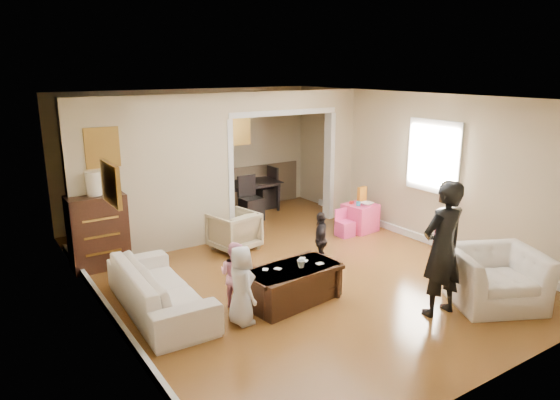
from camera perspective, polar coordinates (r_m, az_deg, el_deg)
floor at (r=7.88m, az=0.81°, el=-7.72°), size 7.00×7.00×0.00m
partition_left at (r=8.45m, az=-13.90°, el=2.64°), size 2.75×0.18×2.60m
partition_right at (r=10.36m, az=6.61°, el=5.15°), size 0.55×0.18×2.60m
partition_header at (r=9.41m, az=0.24°, el=11.19°), size 2.22×0.18×0.35m
window_pane at (r=8.96m, az=16.99°, el=4.73°), size 0.03×0.95×1.10m
framed_art_partition at (r=8.03m, az=-19.45°, el=5.60°), size 0.45×0.03×0.55m
framed_art_sofa_wall at (r=5.72m, az=-18.59°, el=1.74°), size 0.03×0.55×0.40m
framed_art_alcove at (r=10.87m, az=-4.60°, el=7.79°), size 0.45×0.03×0.55m
sofa at (r=6.67m, az=-13.44°, el=-9.64°), size 0.89×2.11×0.61m
armchair_back at (r=8.60m, az=-5.22°, el=-3.48°), size 0.83×0.84×0.66m
armchair_front at (r=7.20m, az=23.07°, el=-8.07°), size 1.44×1.37×0.73m
dresser at (r=8.21m, az=-19.87°, el=-3.40°), size 0.84×0.47×1.16m
table_lamp at (r=8.02m, az=-20.34°, el=1.76°), size 0.22×0.22×0.36m
potted_plant at (r=8.07m, az=-18.94°, el=1.68°), size 0.25×0.22×0.28m
coffee_table at (r=6.76m, az=1.42°, el=-9.51°), size 1.33×0.80×0.47m
coffee_cup at (r=6.66m, az=2.40°, el=-7.21°), size 0.12×0.12×0.10m
play_table at (r=9.68m, az=9.02°, el=-1.95°), size 0.60×0.60×0.52m
cereal_box at (r=9.72m, az=9.25°, el=0.61°), size 0.21×0.10×0.30m
cyan_cup at (r=9.50m, az=8.85°, el=-0.40°), size 0.08×0.08×0.08m
toy_block at (r=9.61m, az=8.08°, el=-0.28°), size 0.10×0.09×0.05m
play_bowl at (r=9.55m, az=9.80°, el=-0.43°), size 0.25×0.25×0.06m
dining_table at (r=10.77m, az=-4.99°, el=0.25°), size 1.84×1.04×0.64m
adult_person at (r=6.51m, az=17.89°, el=-5.27°), size 0.65×0.44×1.72m
child_kneel_a at (r=6.13m, az=-4.39°, el=-9.60°), size 0.33×0.49×0.98m
child_kneel_b at (r=6.58m, az=-5.15°, el=-8.37°), size 0.49×0.53×0.87m
child_toddler at (r=7.82m, az=4.63°, el=-4.48°), size 0.51×0.53×0.88m
craft_papers at (r=6.78m, az=1.73°, el=-7.23°), size 0.82×0.38×0.00m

